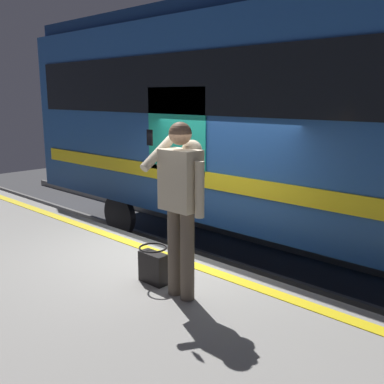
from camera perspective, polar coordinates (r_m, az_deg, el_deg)
ground_plane at (r=6.32m, az=-1.54°, el=-14.58°), size 24.86×24.86×0.00m
platform at (r=4.99m, az=-21.03°, el=-17.71°), size 14.42×4.48×0.85m
safety_line at (r=5.79m, az=-3.71°, el=-7.95°), size 14.13×0.16×0.01m
track_rail_near at (r=7.38m, az=7.23°, el=-9.93°), size 18.75×0.08×0.16m
track_rail_far at (r=8.51m, az=13.02°, el=-7.10°), size 18.75×0.08×0.16m
train_carriage at (r=6.82m, az=20.52°, el=9.27°), size 12.64×2.92×4.10m
passenger at (r=4.32m, az=-1.38°, el=-0.53°), size 0.57×0.55×1.76m
handbag at (r=4.92m, az=-4.97°, el=-9.37°), size 0.34×0.31×0.41m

